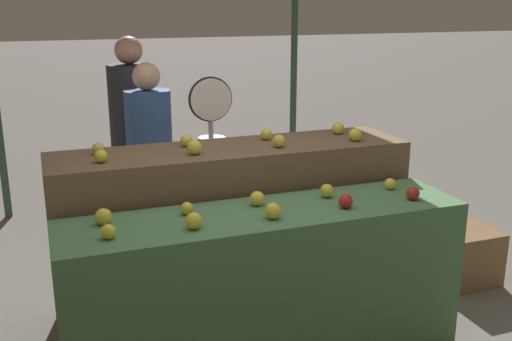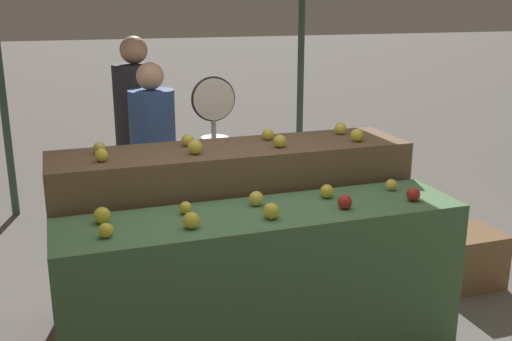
{
  "view_description": "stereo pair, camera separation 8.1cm",
  "coord_description": "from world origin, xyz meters",
  "px_view_note": "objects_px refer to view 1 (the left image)",
  "views": [
    {
      "loc": [
        -1.12,
        -2.89,
        2.01
      ],
      "look_at": [
        0.05,
        0.3,
        1.04
      ],
      "focal_mm": 42.0,
      "sensor_mm": 36.0,
      "label": 1
    },
    {
      "loc": [
        -1.05,
        -2.91,
        2.01
      ],
      "look_at": [
        0.05,
        0.3,
        1.04
      ],
      "focal_mm": 42.0,
      "sensor_mm": 36.0,
      "label": 2
    }
  ],
  "objects_px": {
    "wooden_crate_side": "(465,255)",
    "produce_scale": "(211,131)",
    "person_vendor_at_scale": "(150,151)",
    "person_customer_left": "(133,125)"
  },
  "relations": [
    {
      "from": "wooden_crate_side",
      "to": "person_customer_left",
      "type": "bearing_deg",
      "value": 141.32
    },
    {
      "from": "person_customer_left",
      "to": "wooden_crate_side",
      "type": "bearing_deg",
      "value": 122.25
    },
    {
      "from": "person_vendor_at_scale",
      "to": "wooden_crate_side",
      "type": "relative_size",
      "value": 3.91
    },
    {
      "from": "produce_scale",
      "to": "wooden_crate_side",
      "type": "distance_m",
      "value": 2.08
    },
    {
      "from": "produce_scale",
      "to": "person_customer_left",
      "type": "relative_size",
      "value": 0.86
    },
    {
      "from": "person_vendor_at_scale",
      "to": "person_customer_left",
      "type": "bearing_deg",
      "value": -111.11
    },
    {
      "from": "person_vendor_at_scale",
      "to": "person_customer_left",
      "type": "height_order",
      "value": "person_customer_left"
    },
    {
      "from": "wooden_crate_side",
      "to": "produce_scale",
      "type": "bearing_deg",
      "value": 154.98
    },
    {
      "from": "produce_scale",
      "to": "person_customer_left",
      "type": "bearing_deg",
      "value": 115.11
    },
    {
      "from": "produce_scale",
      "to": "wooden_crate_side",
      "type": "bearing_deg",
      "value": -25.02
    }
  ]
}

